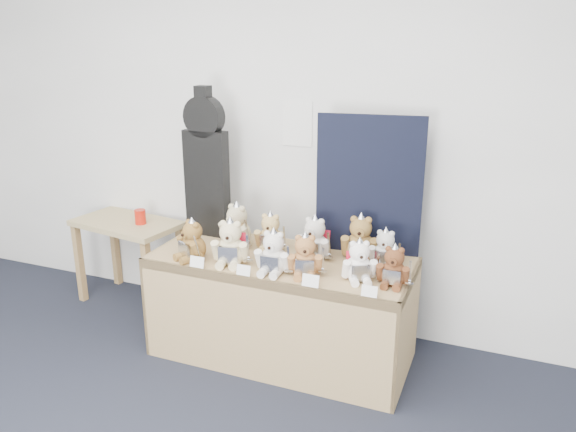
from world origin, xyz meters
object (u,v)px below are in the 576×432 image
at_px(teddy_front_right, 305,257).
at_px(teddy_back_centre_left, 270,234).
at_px(teddy_front_far_right, 359,263).
at_px(teddy_back_end, 385,250).
at_px(teddy_front_far_left, 192,242).
at_px(red_cup, 140,217).
at_px(teddy_back_right, 360,240).
at_px(display_table, 277,284).
at_px(teddy_back_far_left, 237,233).
at_px(side_table, 128,236).
at_px(guitar_case, 206,164).
at_px(teddy_front_centre, 273,254).
at_px(teddy_back_left, 236,227).
at_px(teddy_back_centre_right, 314,240).
at_px(teddy_front_end, 394,268).
at_px(teddy_front_left, 231,244).

distance_m(teddy_front_right, teddy_back_centre_left, 0.45).
relative_size(teddy_front_far_right, teddy_back_end, 1.06).
relative_size(teddy_front_far_left, teddy_front_far_right, 1.06).
bearing_deg(red_cup, teddy_back_right, -3.09).
distance_m(display_table, teddy_back_right, 0.58).
bearing_deg(teddy_back_far_left, side_table, 169.77).
bearing_deg(teddy_back_end, teddy_back_centre_left, 179.69).
xyz_separation_m(guitar_case, teddy_back_right, (1.09, -0.06, -0.37)).
xyz_separation_m(side_table, teddy_front_centre, (1.41, -0.49, 0.25)).
height_order(guitar_case, teddy_back_right, guitar_case).
distance_m(guitar_case, teddy_back_left, 0.48).
bearing_deg(teddy_back_centre_right, teddy_back_right, 23.91).
distance_m(guitar_case, teddy_back_far_left, 0.51).
bearing_deg(guitar_case, teddy_back_centre_left, -10.33).
bearing_deg(guitar_case, teddy_back_far_left, -23.09).
bearing_deg(teddy_front_far_left, guitar_case, 134.41).
relative_size(teddy_front_end, teddy_back_centre_right, 0.85).
relative_size(side_table, red_cup, 7.91).
bearing_deg(teddy_back_centre_right, teddy_front_centre, -111.86).
bearing_deg(teddy_back_left, teddy_back_centre_left, 15.31).
relative_size(teddy_front_centre, teddy_back_far_left, 1.29).
bearing_deg(teddy_back_right, guitar_case, 169.18).
bearing_deg(teddy_front_left, side_table, 145.37).
bearing_deg(teddy_back_left, teddy_front_far_right, -1.73).
bearing_deg(teddy_front_far_right, teddy_back_right, 79.49).
bearing_deg(red_cup, teddy_back_centre_left, -7.64).
xyz_separation_m(side_table, teddy_back_right, (1.82, -0.10, 0.26)).
height_order(teddy_front_far_left, teddy_front_end, teddy_front_far_left).
xyz_separation_m(red_cup, teddy_back_far_left, (0.88, -0.17, 0.05)).
distance_m(guitar_case, red_cup, 0.75).
bearing_deg(teddy_front_far_right, teddy_front_right, 164.98).
bearing_deg(teddy_front_far_left, teddy_front_far_right, 32.10).
xyz_separation_m(teddy_back_centre_left, teddy_back_end, (0.74, 0.02, -0.01)).
relative_size(teddy_front_far_left, teddy_front_right, 1.01).
relative_size(display_table, teddy_front_centre, 5.62).
relative_size(teddy_front_far_right, teddy_front_end, 1.05).
bearing_deg(teddy_back_right, teddy_back_left, 176.91).
bearing_deg(teddy_back_far_left, teddy_back_centre_left, 4.69).
height_order(teddy_front_left, teddy_back_centre_left, teddy_front_left).
distance_m(teddy_front_left, teddy_front_far_right, 0.78).
height_order(teddy_front_far_right, teddy_back_far_left, teddy_front_far_right).
xyz_separation_m(teddy_front_far_left, teddy_front_right, (0.73, 0.03, -0.00)).
relative_size(display_table, side_table, 1.90).
xyz_separation_m(teddy_front_end, teddy_back_centre_right, (-0.53, 0.20, 0.02)).
bearing_deg(teddy_back_right, teddy_front_end, -55.23).
bearing_deg(teddy_back_centre_left, teddy_front_far_left, -147.44).
height_order(teddy_front_far_left, teddy_front_far_right, teddy_front_far_left).
bearing_deg(teddy_front_left, teddy_back_far_left, 97.70).
bearing_deg(teddy_back_left, teddy_front_far_left, -101.77).
bearing_deg(teddy_front_end, teddy_front_left, -178.20).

